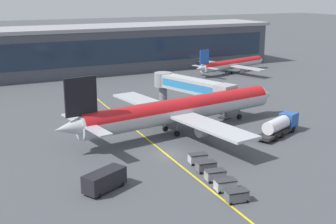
{
  "coord_description": "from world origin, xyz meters",
  "views": [
    {
      "loc": [
        -28.83,
        -57.66,
        23.98
      ],
      "look_at": [
        3.72,
        7.24,
        4.5
      ],
      "focal_mm": 48.18,
      "sensor_mm": 36.0,
      "label": 1
    }
  ],
  "objects_px": {
    "lavatory_truck": "(104,180)",
    "baggage_cart_1": "(225,185)",
    "main_airliner": "(181,109)",
    "commuter_jet_far": "(232,64)",
    "baggage_cart_0": "(237,196)",
    "baggage_cart_4": "(198,158)",
    "baggage_cart_3": "(206,166)",
    "baggage_cart_2": "(215,175)",
    "fuel_tanker": "(280,125)"
  },
  "relations": [
    {
      "from": "baggage_cart_0",
      "to": "baggage_cart_4",
      "type": "distance_m",
      "value": 12.8
    },
    {
      "from": "baggage_cart_0",
      "to": "commuter_jet_far",
      "type": "distance_m",
      "value": 87.59
    },
    {
      "from": "lavatory_truck",
      "to": "baggage_cart_0",
      "type": "distance_m",
      "value": 16.35
    },
    {
      "from": "baggage_cart_4",
      "to": "fuel_tanker",
      "type": "bearing_deg",
      "value": 15.2
    },
    {
      "from": "lavatory_truck",
      "to": "commuter_jet_far",
      "type": "height_order",
      "value": "commuter_jet_far"
    },
    {
      "from": "baggage_cart_2",
      "to": "baggage_cart_0",
      "type": "bearing_deg",
      "value": -99.46
    },
    {
      "from": "lavatory_truck",
      "to": "commuter_jet_far",
      "type": "bearing_deg",
      "value": 45.28
    },
    {
      "from": "baggage_cart_3",
      "to": "lavatory_truck",
      "type": "bearing_deg",
      "value": 177.99
    },
    {
      "from": "lavatory_truck",
      "to": "baggage_cart_0",
      "type": "bearing_deg",
      "value": -37.66
    },
    {
      "from": "baggage_cart_3",
      "to": "main_airliner",
      "type": "bearing_deg",
      "value": 72.84
    },
    {
      "from": "main_airliner",
      "to": "baggage_cart_2",
      "type": "relative_size",
      "value": 16.0
    },
    {
      "from": "baggage_cart_0",
      "to": "fuel_tanker",
      "type": "bearing_deg",
      "value": 39.76
    },
    {
      "from": "fuel_tanker",
      "to": "baggage_cart_3",
      "type": "relative_size",
      "value": 3.81
    },
    {
      "from": "main_airliner",
      "to": "baggage_cart_0",
      "type": "bearing_deg",
      "value": -104.52
    },
    {
      "from": "lavatory_truck",
      "to": "baggage_cart_3",
      "type": "distance_m",
      "value": 14.53
    },
    {
      "from": "fuel_tanker",
      "to": "lavatory_truck",
      "type": "relative_size",
      "value": 1.76
    },
    {
      "from": "baggage_cart_4",
      "to": "baggage_cart_2",
      "type": "bearing_deg",
      "value": -99.46
    },
    {
      "from": "baggage_cart_1",
      "to": "commuter_jet_far",
      "type": "height_order",
      "value": "commuter_jet_far"
    },
    {
      "from": "lavatory_truck",
      "to": "baggage_cart_3",
      "type": "bearing_deg",
      "value": -2.01
    },
    {
      "from": "fuel_tanker",
      "to": "commuter_jet_far",
      "type": "xyz_separation_m",
      "value": [
        27.53,
        54.66,
        0.97
      ]
    },
    {
      "from": "baggage_cart_0",
      "to": "baggage_cart_3",
      "type": "bearing_deg",
      "value": 80.54
    },
    {
      "from": "baggage_cart_0",
      "to": "baggage_cart_1",
      "type": "relative_size",
      "value": 1.0
    },
    {
      "from": "fuel_tanker",
      "to": "baggage_cart_0",
      "type": "height_order",
      "value": "fuel_tanker"
    },
    {
      "from": "lavatory_truck",
      "to": "baggage_cart_2",
      "type": "xyz_separation_m",
      "value": [
        13.98,
        -3.67,
        -0.64
      ]
    },
    {
      "from": "baggage_cart_1",
      "to": "baggage_cart_3",
      "type": "xyz_separation_m",
      "value": [
        1.05,
        6.31,
        0.0
      ]
    },
    {
      "from": "main_airliner",
      "to": "baggage_cart_2",
      "type": "xyz_separation_m",
      "value": [
        -5.97,
        -20.77,
        -3.29
      ]
    },
    {
      "from": "main_airliner",
      "to": "baggage_cart_1",
      "type": "xyz_separation_m",
      "value": [
        -6.49,
        -23.93,
        -3.29
      ]
    },
    {
      "from": "lavatory_truck",
      "to": "baggage_cart_2",
      "type": "bearing_deg",
      "value": -14.69
    },
    {
      "from": "baggage_cart_0",
      "to": "baggage_cart_3",
      "type": "distance_m",
      "value": 9.6
    },
    {
      "from": "main_airliner",
      "to": "baggage_cart_1",
      "type": "distance_m",
      "value": 25.01
    },
    {
      "from": "baggage_cart_0",
      "to": "baggage_cart_2",
      "type": "xyz_separation_m",
      "value": [
        1.05,
        6.31,
        0.0
      ]
    },
    {
      "from": "fuel_tanker",
      "to": "commuter_jet_far",
      "type": "height_order",
      "value": "commuter_jet_far"
    },
    {
      "from": "main_airliner",
      "to": "baggage_cart_3",
      "type": "xyz_separation_m",
      "value": [
        -5.44,
        -17.62,
        -3.29
      ]
    },
    {
      "from": "commuter_jet_far",
      "to": "main_airliner",
      "type": "bearing_deg",
      "value": -132.75
    },
    {
      "from": "main_airliner",
      "to": "baggage_cart_4",
      "type": "bearing_deg",
      "value": -108.77
    },
    {
      "from": "lavatory_truck",
      "to": "baggage_cart_1",
      "type": "bearing_deg",
      "value": -26.89
    },
    {
      "from": "main_airliner",
      "to": "commuter_jet_far",
      "type": "relative_size",
      "value": 1.52
    },
    {
      "from": "fuel_tanker",
      "to": "baggage_cart_2",
      "type": "bearing_deg",
      "value": -150.48
    },
    {
      "from": "baggage_cart_0",
      "to": "baggage_cart_3",
      "type": "xyz_separation_m",
      "value": [
        1.58,
        9.47,
        0.0
      ]
    },
    {
      "from": "commuter_jet_far",
      "to": "baggage_cart_0",
      "type": "bearing_deg",
      "value": -124.05
    },
    {
      "from": "baggage_cart_2",
      "to": "baggage_cart_1",
      "type": "bearing_deg",
      "value": -99.46
    },
    {
      "from": "lavatory_truck",
      "to": "baggage_cart_1",
      "type": "xyz_separation_m",
      "value": [
        13.46,
        -6.82,
        -0.64
      ]
    },
    {
      "from": "baggage_cart_1",
      "to": "baggage_cart_2",
      "type": "height_order",
      "value": "same"
    },
    {
      "from": "fuel_tanker",
      "to": "baggage_cart_0",
      "type": "xyz_separation_m",
      "value": [
        -21.51,
        -17.9,
        -0.96
      ]
    },
    {
      "from": "baggage_cart_2",
      "to": "baggage_cart_4",
      "type": "xyz_separation_m",
      "value": [
        1.05,
        6.31,
        0.0
      ]
    },
    {
      "from": "lavatory_truck",
      "to": "baggage_cart_2",
      "type": "height_order",
      "value": "lavatory_truck"
    },
    {
      "from": "baggage_cart_3",
      "to": "baggage_cart_4",
      "type": "bearing_deg",
      "value": 80.54
    },
    {
      "from": "baggage_cart_3",
      "to": "commuter_jet_far",
      "type": "height_order",
      "value": "commuter_jet_far"
    },
    {
      "from": "baggage_cart_0",
      "to": "commuter_jet_far",
      "type": "height_order",
      "value": "commuter_jet_far"
    },
    {
      "from": "baggage_cart_3",
      "to": "commuter_jet_far",
      "type": "xyz_separation_m",
      "value": [
        47.46,
        63.08,
        1.93
      ]
    }
  ]
}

